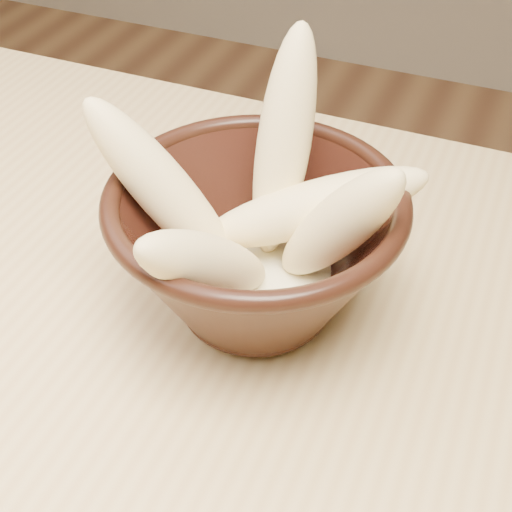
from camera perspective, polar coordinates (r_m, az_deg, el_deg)
The scene contains 7 objects.
bowl at distance 0.43m, azimuth 0.00°, elevation 0.84°, with size 0.18×0.18×0.10m.
milk_puddle at distance 0.45m, azimuth 0.00°, elevation -1.50°, with size 0.10×0.10×0.01m, color #FBF5CA.
banana_upright at distance 0.44m, azimuth 2.23°, elevation 8.95°, with size 0.03×0.03×0.14m, color #F9DF93.
banana_left at distance 0.42m, azimuth -7.30°, elevation 5.17°, with size 0.03×0.03×0.14m, color #F9DF93.
banana_right at distance 0.40m, azimuth 6.57°, elevation 2.41°, with size 0.03×0.03×0.12m, color #F9DF93.
banana_across at distance 0.43m, azimuth 4.48°, elevation 3.83°, with size 0.03×0.03×0.14m, color #F9DF93.
banana_front at distance 0.39m, azimuth -3.93°, elevation -0.64°, with size 0.03×0.03×0.12m, color #F9DF93.
Camera 1 is at (0.31, -0.16, 1.09)m, focal length 50.00 mm.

